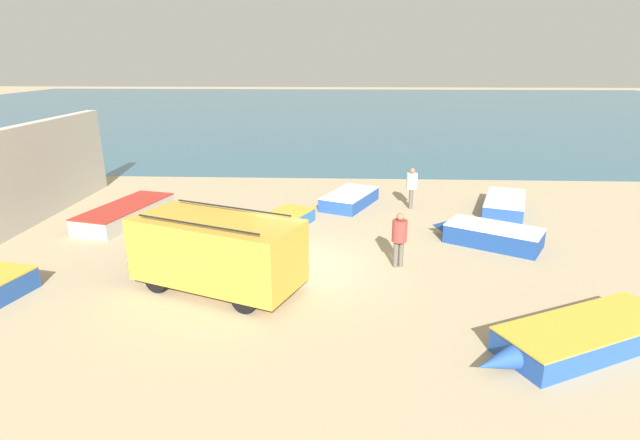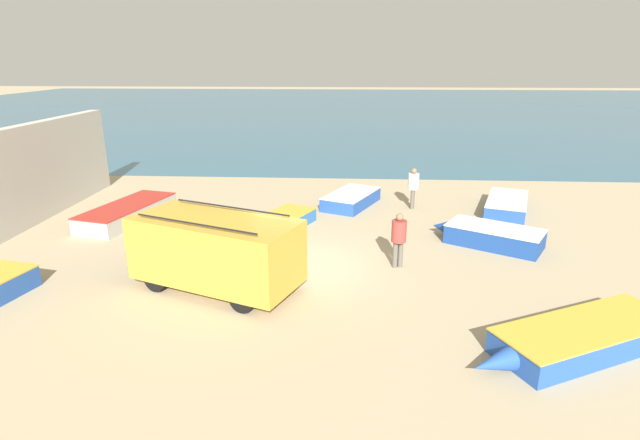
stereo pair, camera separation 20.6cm
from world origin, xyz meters
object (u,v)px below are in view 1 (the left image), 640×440
fishing_rowboat_3 (351,198)px  fishing_rowboat_4 (505,203)px  fishing_rowboat_5 (583,336)px  fisherman_0 (412,184)px  fishing_rowboat_2 (129,212)px  fishing_rowboat_1 (489,235)px  parked_van (217,250)px  fisherman_1 (399,235)px  fishing_rowboat_6 (282,222)px

fishing_rowboat_3 → fishing_rowboat_4: (6.65, -0.56, 0.01)m
fishing_rowboat_5 → fisherman_0: fisherman_0 is taller
fishing_rowboat_2 → fisherman_0: 11.92m
fishing_rowboat_3 → fisherman_0: bearing=-73.8°
fishing_rowboat_5 → fishing_rowboat_1: bearing=-113.7°
parked_van → fishing_rowboat_3: bearing=-92.4°
fishing_rowboat_4 → fisherman_1: bearing=160.0°
fishing_rowboat_2 → fisherman_0: bearing=-65.0°
fishing_rowboat_5 → fishing_rowboat_4: bearing=-124.1°
fishing_rowboat_2 → fishing_rowboat_5: size_ratio=1.04×
parked_van → fishing_rowboat_1: size_ratio=1.35×
fishing_rowboat_3 → fishing_rowboat_5: bearing=-131.6°
parked_van → fishing_rowboat_4: size_ratio=1.17×
fisherman_0 → fishing_rowboat_6: bearing=41.6°
fishing_rowboat_5 → fishing_rowboat_6: bearing=-71.5°
fishing_rowboat_2 → fisherman_1: (10.46, -4.29, 0.72)m
fishing_rowboat_4 → fishing_rowboat_6: (-9.36, -2.86, -0.04)m
fishing_rowboat_5 → fisherman_1: (-3.71, 4.49, 0.76)m
fishing_rowboat_2 → fisherman_1: bearing=-98.2°
fishing_rowboat_3 → fisherman_0: fisherman_0 is taller
parked_van → fishing_rowboat_2: parked_van is taller
fisherman_1 → fishing_rowboat_3: bearing=-8.6°
parked_van → fishing_rowboat_3: (3.91, 8.68, -0.85)m
fishing_rowboat_2 → fishing_rowboat_5: (14.17, -8.78, -0.04)m
fishing_rowboat_3 → fishing_rowboat_4: bearing=-70.6°
fishing_rowboat_4 → fisherman_0: bearing=106.9°
fishing_rowboat_1 → fishing_rowboat_2: 14.06m
parked_van → fishing_rowboat_6: (1.19, 5.25, -0.88)m
parked_van → fisherman_1: bearing=-139.6°
fishing_rowboat_6 → fisherman_1: (4.12, -3.48, 0.79)m
fishing_rowboat_2 → fisherman_1: 11.33m
parked_van → fishing_rowboat_2: bearing=-27.7°
fishing_rowboat_4 → fishing_rowboat_5: fishing_rowboat_4 is taller
parked_van → fishing_rowboat_6: bearing=-80.9°
parked_van → fishing_rowboat_1: (8.74, 3.94, -0.81)m
fishing_rowboat_4 → parked_van: bearing=147.2°
fishing_rowboat_2 → fishing_rowboat_4: fishing_rowboat_2 is taller
fisherman_0 → fishing_rowboat_5: bearing=114.6°
fishing_rowboat_3 → fishing_rowboat_5: fishing_rowboat_3 is taller
fishing_rowboat_5 → fisherman_0: bearing=-103.3°
fisherman_1 → fisherman_0: bearing=-30.7°
fishing_rowboat_2 → fishing_rowboat_4: (15.70, 2.06, -0.03)m
parked_van → fisherman_0: (6.53, 8.30, -0.08)m
fishing_rowboat_1 → fisherman_1: 4.12m
fishing_rowboat_1 → fishing_rowboat_4: 4.55m
fishing_rowboat_1 → fisherman_1: bearing=62.9°
fishing_rowboat_5 → fishing_rowboat_2: bearing=-57.8°
fishing_rowboat_4 → fisherman_1: (-5.25, -6.34, 0.75)m
fishing_rowboat_1 → fishing_rowboat_4: bearing=-82.6°
fishing_rowboat_3 → fishing_rowboat_6: bearing=165.9°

